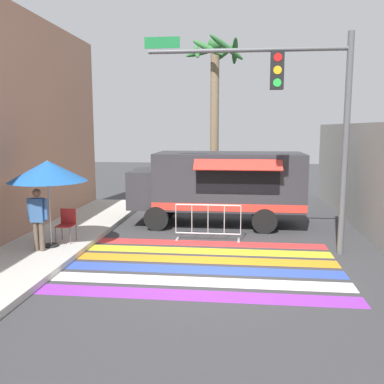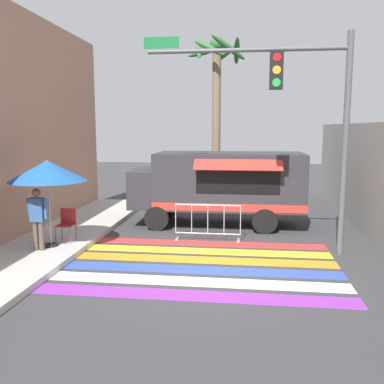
{
  "view_description": "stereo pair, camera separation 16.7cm",
  "coord_description": "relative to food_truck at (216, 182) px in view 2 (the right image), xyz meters",
  "views": [
    {
      "loc": [
        0.8,
        -9.76,
        3.21
      ],
      "look_at": [
        -0.59,
        2.76,
        1.33
      ],
      "focal_mm": 40.0,
      "sensor_mm": 36.0,
      "label": 1
    },
    {
      "loc": [
        0.97,
        -9.74,
        3.21
      ],
      "look_at": [
        -0.59,
        2.76,
        1.33
      ],
      "focal_mm": 40.0,
      "sensor_mm": 36.0,
      "label": 2
    }
  ],
  "objects": [
    {
      "name": "vendor_person",
      "position": [
        -4.22,
        -4.09,
        -0.4
      ],
      "size": [
        0.53,
        0.21,
        1.58
      ],
      "rotation": [
        0.0,
        0.0,
        -0.19
      ],
      "color": "brown",
      "rests_on": "sidewalk_left"
    },
    {
      "name": "folding_chair",
      "position": [
        -3.89,
        -3.1,
        -0.76
      ],
      "size": [
        0.43,
        0.43,
        0.88
      ],
      "rotation": [
        0.0,
        0.0,
        0.26
      ],
      "color": "#4C4C51",
      "rests_on": "sidewalk_left"
    },
    {
      "name": "ground_plane",
      "position": [
        -0.03,
        -4.29,
        -1.44
      ],
      "size": [
        60.0,
        60.0,
        0.0
      ],
      "primitive_type": "plane",
      "color": "#38383A"
    },
    {
      "name": "palm_tree",
      "position": [
        -0.31,
        4.27,
        3.31
      ],
      "size": [
        2.59,
        2.64,
        6.92
      ],
      "color": "#7A664C",
      "rests_on": "ground_plane"
    },
    {
      "name": "patio_umbrella",
      "position": [
        -4.09,
        -3.7,
        0.69
      ],
      "size": [
        1.99,
        1.99,
        2.25
      ],
      "color": "black",
      "rests_on": "sidewalk_left"
    },
    {
      "name": "crosswalk_painted",
      "position": [
        -0.03,
        -4.31,
        -1.44
      ],
      "size": [
        6.4,
        4.36,
        0.01
      ],
      "color": "purple",
      "rests_on": "ground_plane"
    },
    {
      "name": "traffic_signal_pole",
      "position": [
        2.29,
        -3.02,
        2.39
      ],
      "size": [
        5.14,
        0.29,
        5.53
      ],
      "color": "#515456",
      "rests_on": "ground_plane"
    },
    {
      "name": "concrete_wall_right",
      "position": [
        4.61,
        -1.29,
        0.25
      ],
      "size": [
        0.2,
        16.0,
        3.37
      ],
      "color": "gray",
      "rests_on": "ground_plane"
    },
    {
      "name": "barricade_front",
      "position": [
        -0.11,
        -2.0,
        -0.92
      ],
      "size": [
        1.9,
        0.44,
        1.05
      ],
      "color": "#B7BABF",
      "rests_on": "ground_plane"
    },
    {
      "name": "food_truck",
      "position": [
        0.0,
        0.0,
        0.0
      ],
      "size": [
        5.63,
        2.66,
        2.42
      ],
      "color": "#2D2D33",
      "rests_on": "ground_plane"
    }
  ]
}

